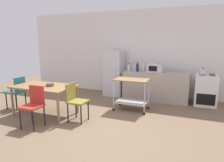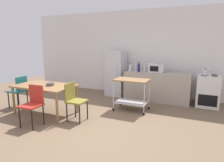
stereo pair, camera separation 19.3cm
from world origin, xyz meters
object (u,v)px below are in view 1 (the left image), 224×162
at_px(bottle_sparkling_water, 129,68).
at_px(refrigerator, 114,73).
at_px(microwave, 155,68).
at_px(fruit_bowl, 50,85).
at_px(bottle_vinegar, 143,67).
at_px(dining_table, 45,89).
at_px(chair_olive, 75,99).
at_px(stove_oven, 206,90).
at_px(chair_red, 34,104).
at_px(kettle, 203,72).
at_px(kitchen_cart, 131,89).
at_px(chair_teal, 17,90).
at_px(bottle_wine, 134,67).
at_px(bottle_olive_oil, 137,68).

bearing_deg(bottle_sparkling_water, refrigerator, 162.98).
height_order(microwave, fruit_bowl, microwave).
distance_m(bottle_sparkling_water, bottle_vinegar, 0.47).
relative_size(dining_table, chair_olive, 1.69).
bearing_deg(dining_table, fruit_bowl, 3.35).
relative_size(dining_table, stove_oven, 1.63).
relative_size(stove_oven, refrigerator, 0.59).
height_order(chair_olive, bottle_vinegar, bottle_vinegar).
height_order(chair_red, kettle, kettle).
relative_size(refrigerator, kitchen_cart, 1.70).
bearing_deg(kettle, chair_red, -138.72).
bearing_deg(bottle_sparkling_water, kettle, -0.06).
bearing_deg(microwave, chair_teal, -145.55).
bearing_deg(bottle_vinegar, chair_teal, -141.88).
relative_size(dining_table, bottle_vinegar, 4.68).
distance_m(bottle_wine, kettle, 2.05).
relative_size(chair_red, bottle_sparkling_water, 3.49).
bearing_deg(bottle_vinegar, bottle_sparkling_water, -168.03).
distance_m(dining_table, chair_red, 0.76).
bearing_deg(fruit_bowl, chair_olive, -5.91).
bearing_deg(chair_teal, stove_oven, 112.67).
bearing_deg(chair_red, microwave, 54.18).
relative_size(bottle_sparkling_water, microwave, 0.56).
bearing_deg(fruit_bowl, kitchen_cart, 33.48).
relative_size(bottle_olive_oil, microwave, 0.66).
xyz_separation_m(bottle_sparkling_water, bottle_wine, (0.15, 0.12, 0.00)).
height_order(stove_oven, refrigerator, refrigerator).
relative_size(chair_teal, microwave, 1.93).
distance_m(bottle_wine, bottle_vinegar, 0.30).
bearing_deg(chair_teal, fruit_bowl, 83.89).
height_order(chair_olive, bottle_sparkling_water, bottle_sparkling_water).
bearing_deg(fruit_bowl, kettle, 33.02).
bearing_deg(chair_olive, bottle_olive_oil, -19.94).
bearing_deg(bottle_sparkling_water, fruit_bowl, -119.74).
bearing_deg(bottle_vinegar, chair_olive, -111.79).
height_order(chair_olive, bottle_wine, bottle_wine).
distance_m(chair_red, bottle_sparkling_water, 3.23).
xyz_separation_m(chair_red, microwave, (2.02, 3.04, 0.51)).
xyz_separation_m(refrigerator, bottle_olive_oil, (0.88, -0.20, 0.25)).
height_order(chair_red, fruit_bowl, chair_red).
bearing_deg(dining_table, bottle_sparkling_water, 57.34).
bearing_deg(dining_table, chair_red, -67.31).
relative_size(chair_red, chair_teal, 1.00).
height_order(bottle_sparkling_water, bottle_olive_oil, bottle_olive_oil).
height_order(stove_oven, kettle, kettle).
xyz_separation_m(chair_olive, stove_oven, (2.85, 2.46, -0.07)).
xyz_separation_m(bottle_sparkling_water, fruit_bowl, (-1.30, -2.28, -0.22)).
relative_size(kitchen_cart, bottle_wine, 3.38).
bearing_deg(kitchen_cart, dining_table, -148.65).
bearing_deg(bottle_wine, chair_olive, -105.31).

